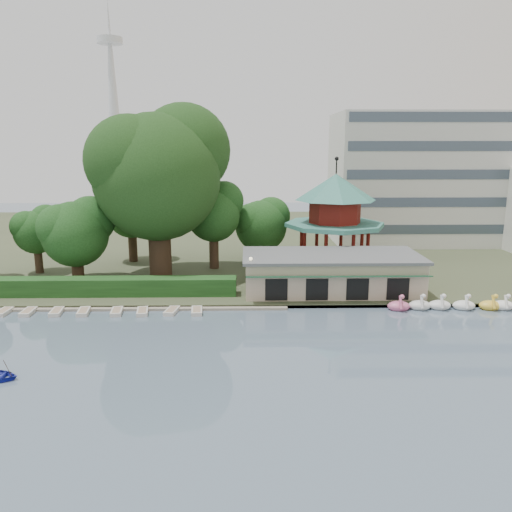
{
  "coord_description": "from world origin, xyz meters",
  "views": [
    {
      "loc": [
        1.14,
        -29.0,
        15.37
      ],
      "look_at": [
        2.0,
        18.0,
        5.0
      ],
      "focal_mm": 35.0,
      "sensor_mm": 36.0,
      "label": 1
    }
  ],
  "objects_px": {
    "pavilion": "(335,212)",
    "big_tree": "(159,168)",
    "dock": "(111,308)",
    "boathouse": "(331,272)"
  },
  "relations": [
    {
      "from": "pavilion",
      "to": "big_tree",
      "type": "distance_m",
      "value": 21.83
    },
    {
      "from": "dock",
      "to": "big_tree",
      "type": "distance_m",
      "value": 17.2
    },
    {
      "from": "boathouse",
      "to": "big_tree",
      "type": "xyz_separation_m",
      "value": [
        -18.8,
        6.26,
        10.55
      ]
    },
    {
      "from": "dock",
      "to": "big_tree",
      "type": "xyz_separation_m",
      "value": [
        3.2,
        11.03,
        12.8
      ]
    },
    {
      "from": "dock",
      "to": "big_tree",
      "type": "height_order",
      "value": "big_tree"
    },
    {
      "from": "big_tree",
      "to": "pavilion",
      "type": "bearing_deg",
      "value": 10.26
    },
    {
      "from": "dock",
      "to": "pavilion",
      "type": "bearing_deg",
      "value": 31.66
    },
    {
      "from": "pavilion",
      "to": "big_tree",
      "type": "height_order",
      "value": "big_tree"
    },
    {
      "from": "pavilion",
      "to": "dock",
      "type": "bearing_deg",
      "value": -148.34
    },
    {
      "from": "big_tree",
      "to": "boathouse",
      "type": "bearing_deg",
      "value": -18.41
    }
  ]
}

